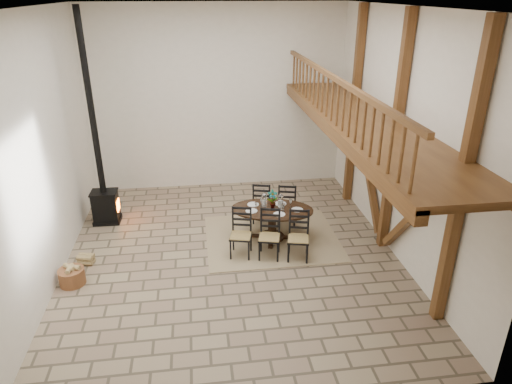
{
  "coord_description": "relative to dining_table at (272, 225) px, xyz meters",
  "views": [
    {
      "loc": [
        -0.65,
        -8.46,
        5.29
      ],
      "look_at": [
        0.57,
        0.4,
        1.29
      ],
      "focal_mm": 32.0,
      "sensor_mm": 36.0,
      "label": 1
    }
  ],
  "objects": [
    {
      "name": "dining_table",
      "position": [
        0.0,
        0.0,
        0.0
      ],
      "size": [
        2.09,
        2.32,
        1.19
      ],
      "rotation": [
        0.0,
        0.0,
        -0.24
      ],
      "color": "black",
      "rests_on": "ground"
    },
    {
      "name": "ground",
      "position": [
        -0.94,
        -0.5,
        -0.42
      ],
      "size": [
        8.0,
        8.0,
        0.0
      ],
      "primitive_type": "plane",
      "color": "gray",
      "rests_on": "ground"
    },
    {
      "name": "log_basket",
      "position": [
        -4.13,
        -1.11,
        -0.24
      ],
      "size": [
        0.5,
        0.5,
        0.41
      ],
      "rotation": [
        0.0,
        0.0,
        -0.06
      ],
      "color": "brown",
      "rests_on": "ground"
    },
    {
      "name": "log_stack",
      "position": [
        -4.01,
        -0.41,
        -0.31
      ],
      "size": [
        0.36,
        0.29,
        0.22
      ],
      "rotation": [
        0.0,
        0.0,
        -0.25
      ],
      "color": "tan",
      "rests_on": "ground"
    },
    {
      "name": "wood_stove",
      "position": [
        -3.86,
        1.48,
        0.72
      ],
      "size": [
        0.65,
        0.5,
        5.0
      ],
      "rotation": [
        0.0,
        0.0,
        -0.03
      ],
      "color": "black",
      "rests_on": "ground"
    },
    {
      "name": "rug",
      "position": [
        0.03,
        0.11,
        -0.41
      ],
      "size": [
        3.0,
        2.5,
        0.02
      ],
      "primitive_type": "cube",
      "color": "tan",
      "rests_on": "ground"
    },
    {
      "name": "room_shell",
      "position": [
        0.25,
        -0.5,
        2.6
      ],
      "size": [
        7.02,
        8.02,
        5.01
      ],
      "color": "white",
      "rests_on": "ground"
    }
  ]
}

